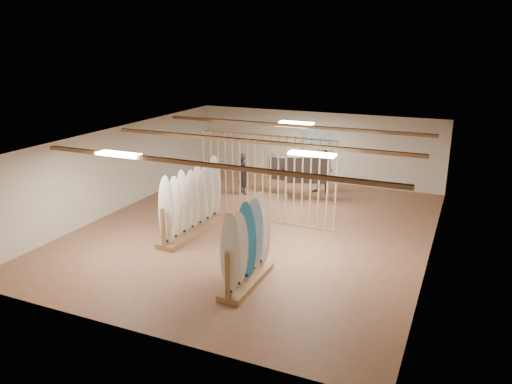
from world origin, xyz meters
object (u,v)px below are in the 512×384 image
at_px(clothing_rack_b, 307,169).
at_px(rack_left, 192,211).
at_px(rack_right, 247,257).
at_px(shopper_a, 243,171).
at_px(clothing_rack_a, 287,169).
at_px(shopper_b, 323,168).

bearing_deg(clothing_rack_b, rack_left, -131.81).
relative_size(rack_right, shopper_a, 1.21).
height_order(rack_left, rack_right, rack_left).
bearing_deg(rack_right, rack_left, 140.52).
xyz_separation_m(rack_left, clothing_rack_a, (1.16, 4.83, 0.28)).
distance_m(clothing_rack_a, shopper_b, 1.32).
bearing_deg(clothing_rack_a, clothing_rack_b, -10.35).
height_order(clothing_rack_a, shopper_b, shopper_b).
relative_size(rack_right, clothing_rack_b, 1.27).
height_order(clothing_rack_b, shopper_a, shopper_a).
xyz_separation_m(rack_left, clothing_rack_b, (2.00, 4.64, 0.38)).
bearing_deg(shopper_a, rack_right, 157.92).
bearing_deg(rack_right, shopper_b, 92.71).
bearing_deg(clothing_rack_a, rack_right, -74.47).
xyz_separation_m(rack_left, shopper_a, (-0.34, 4.27, 0.17)).
relative_size(rack_right, shopper_b, 1.06).
distance_m(clothing_rack_a, shopper_a, 1.61).
height_order(clothing_rack_a, clothing_rack_b, clothing_rack_b).
bearing_deg(shopper_a, rack_left, 136.82).
relative_size(rack_left, shopper_b, 1.48).
distance_m(rack_left, clothing_rack_a, 4.98).
height_order(rack_right, shopper_a, rack_right).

